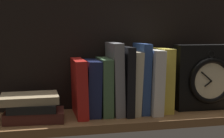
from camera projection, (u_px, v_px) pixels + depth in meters
ground_plane at (126, 117)px, 105.64cm from camera, size 87.14×22.30×2.50cm
back_panel at (118, 48)px, 113.25cm from camera, size 87.14×1.20×40.86cm
book_red_requiem at (79, 87)px, 102.68cm from camera, size 3.76×16.14×17.56cm
book_navy_bierce at (92, 88)px, 103.58cm from camera, size 4.66×12.76×17.22cm
book_green_romantic at (104, 86)px, 104.42cm from camera, size 3.29×13.33×17.67cm
book_gray_chess at (115, 78)px, 104.88cm from camera, size 3.49×14.07×22.57cm
book_black_skeptic at (124, 80)px, 105.61cm from camera, size 2.68×16.21×21.33cm
book_cream_twain at (132, 82)px, 106.32cm from camera, size 3.47×14.21×19.86cm
book_blue_modern at (141, 78)px, 106.81cm from camera, size 3.24×12.76×22.24cm
book_white_catcher at (151, 80)px, 107.65cm from camera, size 4.01×16.90×20.35cm
book_yellow_seinlanguage at (162, 80)px, 108.50cm from camera, size 4.14×12.33×20.58cm
framed_clock at (207, 77)px, 110.61cm from camera, size 21.62×7.46×21.62cm
book_stack_side at (32, 108)px, 96.73cm from camera, size 18.45×12.59×7.72cm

